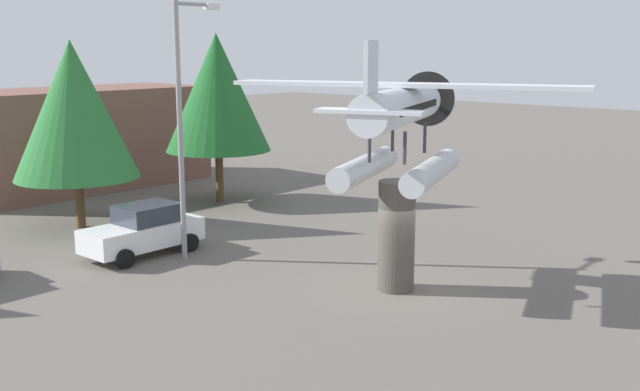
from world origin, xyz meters
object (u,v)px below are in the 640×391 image
streetlight_primary (184,114)px  floatplane_monument (400,123)px  display_pedestal (396,236)px  storefront_building (79,138)px  tree_center_back (217,93)px  car_mid_white (144,230)px  tree_east (74,110)px

streetlight_primary → floatplane_monument: bearing=-74.2°
display_pedestal → storefront_building: (2.88, 22.00, 0.88)m
floatplane_monument → tree_center_back: 14.37m
streetlight_primary → storefront_building: bearing=71.9°
display_pedestal → storefront_building: size_ratio=0.26×
car_mid_white → storefront_building: (5.56, 13.19, 1.64)m
display_pedestal → floatplane_monument: bearing=20.3°
tree_east → display_pedestal: bearing=-81.9°
floatplane_monument → tree_east: 14.14m
car_mid_white → streetlight_primary: 4.40m
display_pedestal → car_mid_white: size_ratio=0.78×
floatplane_monument → streetlight_primary: size_ratio=1.18×
streetlight_primary → tree_center_back: (6.91, 6.26, 0.14)m
tree_east → tree_center_back: size_ratio=0.96×
car_mid_white → tree_east: (0.68, 5.22, 3.83)m
floatplane_monument → tree_center_back: (4.86, 13.52, 0.13)m
tree_center_back → car_mid_white: bearing=-148.1°
car_mid_white → tree_east: tree_east is taller
car_mid_white → storefront_building: bearing=-112.8°
storefront_building → tree_east: (-4.87, -7.98, 2.19)m
display_pedestal → streetlight_primary: streetlight_primary is taller
storefront_building → display_pedestal: bearing=-97.5°
floatplane_monument → storefront_building: (2.76, 21.95, -2.43)m
floatplane_monument → streetlight_primary: 7.55m
storefront_building → tree_center_back: tree_center_back is taller
tree_east → storefront_building: bearing=58.6°
streetlight_primary → tree_east: (-0.06, 6.71, -0.24)m
car_mid_white → display_pedestal: bearing=106.9°
display_pedestal → storefront_building: bearing=82.5°
tree_center_back → display_pedestal: bearing=-110.2°
tree_center_back → streetlight_primary: bearing=-137.8°
car_mid_white → tree_center_back: 9.95m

